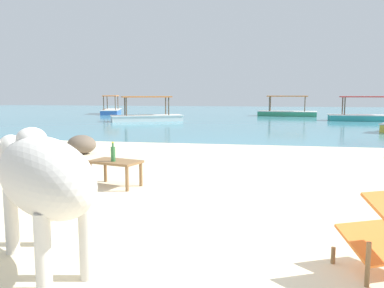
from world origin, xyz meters
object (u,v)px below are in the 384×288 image
object	(u,v)px
bottle	(113,154)
boat_green	(287,112)
low_bench_table	(115,165)
boat_blue	(111,110)
cow	(41,176)
boat_white	(147,116)
boat_teal	(365,116)

from	to	relation	value
bottle	boat_green	world-z (taller)	boat_green
low_bench_table	boat_blue	distance (m)	22.30
cow	boat_green	bearing A→B (deg)	-56.35
bottle	boat_white	size ratio (longest dim) A/B	0.08
low_bench_table	boat_white	xyz separation A→B (m)	(-3.79, 14.05, -0.08)
bottle	low_bench_table	bearing A→B (deg)	86.94
boat_green	boat_teal	bearing A→B (deg)	-38.94
boat_teal	boat_blue	distance (m)	16.35
boat_white	boat_blue	world-z (taller)	same
bottle	boat_teal	size ratio (longest dim) A/B	0.08
cow	boat_teal	xyz separation A→B (m)	(6.96, 19.12, -0.49)
cow	boat_blue	world-z (taller)	boat_blue
boat_green	low_bench_table	bearing A→B (deg)	-94.39
boat_white	boat_blue	size ratio (longest dim) A/B	0.99
bottle	boat_blue	world-z (taller)	boat_blue
low_bench_table	boat_green	distance (m)	20.47
cow	boat_white	xyz separation A→B (m)	(-4.22, 16.76, -0.49)
low_bench_table	boat_teal	world-z (taller)	boat_teal
cow	boat_green	xyz separation A→B (m)	(3.16, 22.87, -0.49)
cow	boat_white	bearing A→B (deg)	-34.33
cow	low_bench_table	bearing A→B (deg)	-39.35
boat_white	bottle	bearing A→B (deg)	79.18
low_bench_table	boat_white	size ratio (longest dim) A/B	0.22
boat_teal	boat_white	xyz separation A→B (m)	(-11.18, -2.36, 0.00)
boat_white	boat_blue	distance (m)	8.06
cow	low_bench_table	size ratio (longest dim) A/B	2.07
boat_white	low_bench_table	bearing A→B (deg)	79.27
bottle	boat_white	distance (m)	14.62
bottle	boat_white	xyz separation A→B (m)	(-3.79, 14.12, -0.27)
low_bench_table	bottle	world-z (taller)	bottle
boat_blue	low_bench_table	bearing A→B (deg)	5.84
boat_teal	boat_green	bearing A→B (deg)	-42.73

